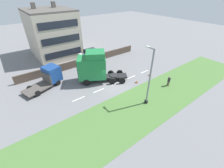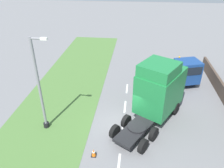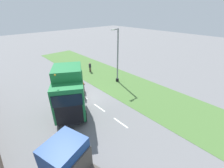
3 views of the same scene
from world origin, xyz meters
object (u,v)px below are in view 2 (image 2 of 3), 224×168
lamp_post (41,92)px  traffic_cone_lead (94,153)px  flatbed_truck (184,71)px  lorry_cab (159,90)px

lamp_post → traffic_cone_lead: (4.18, -2.46, -2.98)m
flatbed_truck → lamp_post: 14.46m
flatbed_truck → lamp_post: lamp_post is taller
lamp_post → traffic_cone_lead: lamp_post is taller
lorry_cab → traffic_cone_lead: lorry_cab is taller
traffic_cone_lead → lamp_post: bearing=149.6°
lorry_cab → lamp_post: lamp_post is taller
lorry_cab → lamp_post: size_ratio=1.02×
lorry_cab → flatbed_truck: bearing=92.3°
lamp_post → traffic_cone_lead: 5.70m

